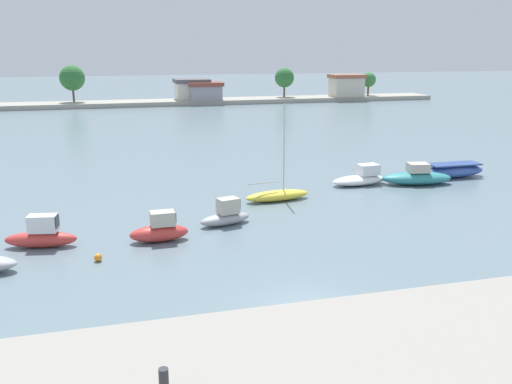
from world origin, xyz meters
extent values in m
plane|color=slate|center=(0.00, 0.00, 0.00)|extent=(400.00, 400.00, 0.00)
cylinder|color=#2D2D33|center=(-6.51, -8.36, 3.09)|extent=(0.23, 0.23, 0.69)
ellipsoid|color=#C63833|center=(-11.17, 10.78, 0.43)|extent=(3.96, 1.79, 0.87)
cube|color=silver|center=(-11.00, 10.74, 1.33)|extent=(1.62, 1.07, 0.93)
cube|color=black|center=(-10.27, 10.60, 1.42)|extent=(0.22, 0.73, 0.65)
ellipsoid|color=#C63833|center=(-4.91, 10.06, 0.46)|extent=(3.28, 1.36, 0.91)
cube|color=#BCB2A3|center=(-4.69, 10.06, 1.31)|extent=(1.36, 0.93, 0.79)
cube|color=black|center=(-4.02, 10.08, 1.39)|extent=(0.10, 0.81, 0.55)
ellipsoid|color=#9E9EA3|center=(-0.75, 12.00, 0.35)|extent=(3.47, 1.97, 0.71)
cube|color=#BCB2A3|center=(-0.54, 12.06, 1.17)|extent=(1.42, 1.17, 0.93)
cube|color=black|center=(0.06, 12.21, 1.26)|extent=(0.28, 0.80, 0.65)
ellipsoid|color=yellow|center=(3.97, 16.43, 0.36)|extent=(4.87, 1.90, 0.72)
cylinder|color=silver|center=(4.44, 16.48, 3.75)|extent=(0.10, 0.10, 6.06)
cylinder|color=#B7B7BC|center=(2.89, 16.31, 1.36)|extent=(2.16, 0.32, 0.08)
ellipsoid|color=white|center=(11.53, 19.15, 0.37)|extent=(4.73, 2.23, 0.75)
cube|color=silver|center=(12.32, 19.22, 1.16)|extent=(1.66, 1.22, 0.84)
cube|color=black|center=(13.10, 19.30, 1.25)|extent=(0.17, 0.98, 0.59)
ellipsoid|color=teal|center=(15.98, 18.15, 0.50)|extent=(5.85, 3.07, 0.99)
cube|color=#BCB2A3|center=(16.06, 18.14, 1.34)|extent=(1.78, 1.52, 0.70)
cube|color=black|center=(16.83, 17.99, 1.41)|extent=(0.29, 1.12, 0.49)
ellipsoid|color=#3856A8|center=(20.27, 19.55, 0.52)|extent=(5.47, 1.92, 1.05)
cube|color=navy|center=(20.27, 19.55, 1.11)|extent=(4.38, 1.61, 0.12)
sphere|color=orange|center=(-8.21, 7.81, 0.20)|extent=(0.41, 0.41, 0.41)
cube|color=#9E998C|center=(0.00, 86.06, 0.42)|extent=(115.26, 7.14, 0.84)
cube|color=beige|center=(8.92, 86.77, 2.40)|extent=(5.93, 5.06, 3.11)
cube|color=#565156|center=(8.92, 86.77, 4.30)|extent=(6.53, 5.56, 0.70)
cube|color=#99939E|center=(11.12, 85.25, 2.12)|extent=(5.93, 4.53, 2.56)
cube|color=brown|center=(11.12, 85.25, 3.75)|extent=(6.52, 4.99, 0.70)
cube|color=beige|center=(39.99, 85.18, 2.66)|extent=(6.10, 4.23, 3.64)
cube|color=#995B42|center=(39.99, 85.18, 4.83)|extent=(6.71, 4.65, 0.70)
cylinder|color=brown|center=(27.49, 87.16, 1.96)|extent=(0.36, 0.36, 2.24)
sphere|color=#2D6B33|center=(27.49, 87.16, 4.60)|extent=(3.81, 3.81, 3.81)
cylinder|color=brown|center=(45.25, 86.08, 1.83)|extent=(0.36, 0.36, 1.98)
sphere|color=#387A3D|center=(45.25, 86.08, 4.02)|extent=(3.00, 3.00, 3.00)
cylinder|color=brown|center=(-12.56, 87.12, 2.08)|extent=(0.36, 0.36, 2.47)
sphere|color=#2D6B33|center=(-12.56, 87.12, 5.11)|extent=(4.47, 4.47, 4.47)
camera|label=1|loc=(-7.42, -19.71, 10.50)|focal=39.09mm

